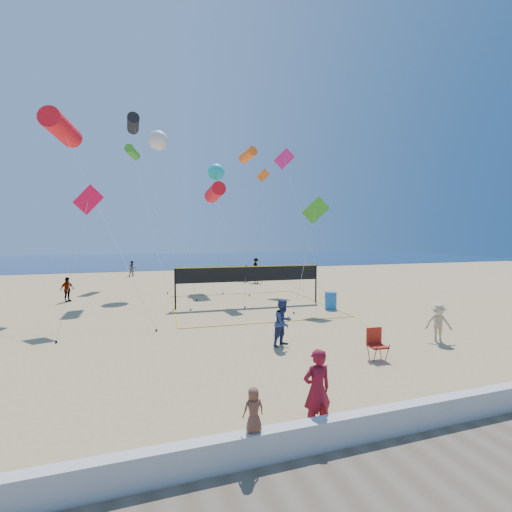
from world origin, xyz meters
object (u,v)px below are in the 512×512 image
object	(u,v)px
volleyball_net	(250,278)
trash_barrel	(331,300)
camp_chair	(376,342)
woman	(317,390)

from	to	relation	value
volleyball_net	trash_barrel	bearing A→B (deg)	-27.70
camp_chair	volleyball_net	size ratio (longest dim) A/B	0.12
woman	camp_chair	xyz separation A→B (m)	(4.13, 3.40, -0.30)
woman	volleyball_net	size ratio (longest dim) A/B	0.19
trash_barrel	camp_chair	bearing A→B (deg)	-109.79
woman	camp_chair	bearing A→B (deg)	-142.68
woman	trash_barrel	distance (m)	13.42
trash_barrel	volleyball_net	bearing A→B (deg)	149.97
camp_chair	volleyball_net	bearing A→B (deg)	101.95
camp_chair	trash_barrel	xyz separation A→B (m)	(2.89, 8.03, -0.10)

